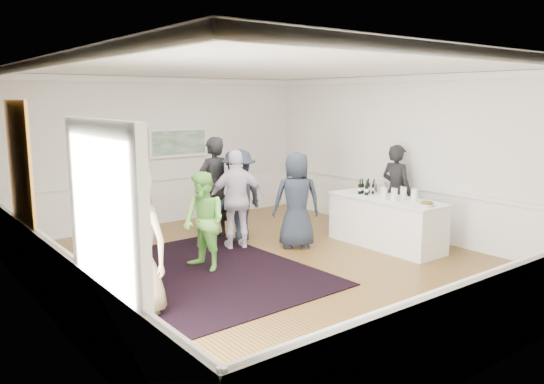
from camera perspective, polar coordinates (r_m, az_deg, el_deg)
floor at (r=8.84m, az=0.08°, el=-8.03°), size 8.00×8.00×0.00m
ceiling at (r=8.42m, az=0.08°, el=13.16°), size 7.00×8.00×0.02m
wall_left at (r=6.95m, az=-23.44°, el=-0.24°), size 0.02×8.00×3.20m
wall_right at (r=10.96m, az=14.78°, el=3.72°), size 0.02×8.00×3.20m
wall_back at (r=11.88m, az=-11.80°, el=4.31°), size 7.00×0.02×3.20m
wall_front at (r=5.89m, az=24.58°, el=-2.05°), size 7.00×0.02×3.20m
wainscoting at (r=8.70m, az=0.08°, el=-4.89°), size 7.00×8.00×1.00m
mirror at (r=8.19m, az=-25.47°, el=2.46°), size 0.05×1.25×1.85m
doorway at (r=5.22m, az=-17.52°, el=-5.11°), size 0.10×1.78×2.56m
landscape_painting at (r=12.00m, az=-9.99°, el=5.28°), size 1.44×0.06×0.66m
area_rug at (r=8.60m, az=-7.25°, el=-8.56°), size 3.11×4.01×0.02m
serving_table at (r=10.15m, az=12.16°, el=-3.16°), size 0.87×2.28×0.92m
bartender at (r=10.88m, az=13.20°, el=0.15°), size 0.47×0.69×1.85m
guest_tan at (r=6.85m, az=-14.52°, el=-5.29°), size 1.03×1.13×1.93m
guest_green at (r=8.56m, az=-7.33°, el=-3.16°), size 0.73×0.87×1.60m
guest_lilac at (r=9.72m, az=-3.76°, el=-0.81°), size 1.16×0.80×1.83m
guest_dark_a at (r=10.24m, az=-3.62°, el=-0.38°), size 1.27×0.89×1.79m
guest_dark_b at (r=10.42m, az=-6.31°, el=0.39°), size 0.80×0.59×2.01m
guest_navy at (r=9.79m, az=2.66°, el=-0.87°), size 1.04×0.93×1.78m
wine_bottles at (r=10.36m, az=10.10°, el=0.63°), size 0.29×0.25×0.31m
juice_pitchers at (r=9.85m, az=13.49°, el=-0.18°), size 0.43×0.59×0.24m
ice_bucket at (r=10.22m, az=11.49°, el=0.23°), size 0.26×0.26×0.25m
nut_bowl at (r=9.44m, az=16.31°, el=-1.26°), size 0.25×0.25×0.08m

